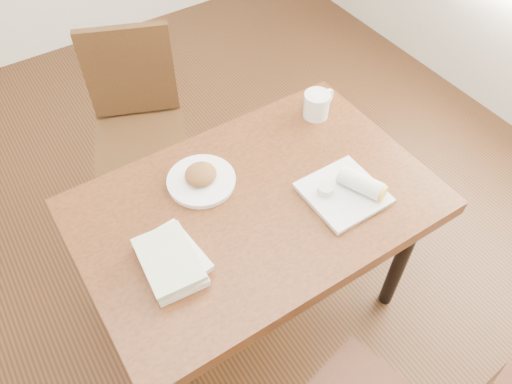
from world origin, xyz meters
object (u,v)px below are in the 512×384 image
table (256,216)px  coffee_mug (317,104)px  book_stack (171,260)px  plate_scone (201,178)px  plate_burrito (349,190)px  chair_far (138,118)px

table → coffee_mug: coffee_mug is taller
table → book_stack: size_ratio=4.73×
plate_scone → book_stack: size_ratio=0.95×
plate_burrito → table: bearing=152.2°
plate_scone → coffee_mug: bearing=7.3°
plate_scone → plate_burrito: bearing=-39.0°
table → chair_far: (-0.10, 0.86, -0.12)m
coffee_mug → plate_scone: bearing=-172.7°
chair_far → coffee_mug: bearing=-47.6°
chair_far → plate_scone: bearing=-91.5°
plate_burrito → book_stack: bearing=173.4°
plate_scone → book_stack: bearing=-134.1°
chair_far → book_stack: 1.00m
coffee_mug → table: bearing=-151.1°
chair_far → book_stack: size_ratio=3.65×
table → book_stack: book_stack is taller
plate_scone → plate_burrito: (0.41, -0.33, 0.00)m
table → plate_burrito: bearing=-27.8°
book_stack → chair_far: bearing=74.3°
plate_scone → plate_burrito: 0.52m
plate_scone → plate_burrito: size_ratio=0.96×
chair_far → coffee_mug: size_ratio=6.20×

